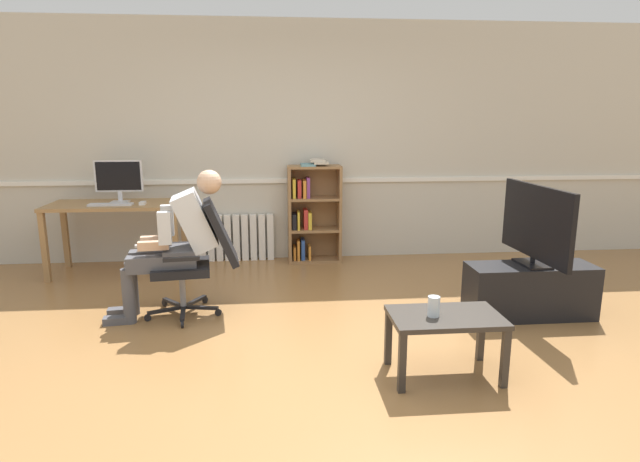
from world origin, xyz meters
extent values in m
plane|color=olive|center=(0.00, 0.00, 0.00)|extent=(18.00, 18.00, 0.00)
cube|color=beige|center=(0.00, 2.65, 1.35)|extent=(12.00, 0.10, 2.70)
cube|color=white|center=(0.00, 2.58, 0.92)|extent=(12.00, 0.03, 0.05)
cube|color=#9E7547|center=(-2.53, 1.87, 0.36)|extent=(0.06, 0.06, 0.72)
cube|color=#9E7547|center=(-1.24, 1.87, 0.36)|extent=(0.06, 0.06, 0.72)
cube|color=#9E7547|center=(-1.24, 2.43, 0.36)|extent=(0.06, 0.06, 0.72)
cube|color=#9E7547|center=(-2.53, 2.43, 0.36)|extent=(0.06, 0.06, 0.72)
cube|color=#9E7547|center=(-1.89, 2.15, 0.74)|extent=(1.37, 0.63, 0.04)
cube|color=silver|center=(-1.85, 2.21, 0.76)|extent=(0.18, 0.14, 0.01)
cube|color=silver|center=(-1.85, 2.23, 0.82)|extent=(0.04, 0.02, 0.10)
cube|color=silver|center=(-1.85, 2.23, 1.03)|extent=(0.49, 0.02, 0.33)
cube|color=black|center=(-1.85, 2.22, 1.03)|extent=(0.45, 0.00, 0.30)
cube|color=silver|center=(-1.89, 2.01, 0.77)|extent=(0.43, 0.12, 0.02)
cube|color=white|center=(-1.58, 2.03, 0.77)|extent=(0.06, 0.10, 0.03)
cube|color=olive|center=(-0.05, 2.42, 0.55)|extent=(0.03, 0.28, 1.11)
cube|color=olive|center=(0.52, 2.42, 0.55)|extent=(0.03, 0.28, 1.11)
cube|color=olive|center=(0.23, 2.56, 0.55)|extent=(0.57, 0.02, 1.11)
cube|color=olive|center=(0.23, 2.42, 0.01)|extent=(0.54, 0.28, 0.03)
cube|color=olive|center=(0.23, 2.42, 0.37)|extent=(0.54, 0.28, 0.03)
cube|color=olive|center=(0.23, 2.42, 0.73)|extent=(0.54, 0.28, 0.03)
cube|color=olive|center=(0.23, 2.42, 1.09)|extent=(0.54, 0.28, 0.03)
cube|color=orange|center=(0.00, 2.43, 0.10)|extent=(0.03, 0.19, 0.15)
cube|color=black|center=(0.00, 2.44, 0.48)|extent=(0.05, 0.19, 0.18)
cube|color=gold|center=(0.00, 2.41, 0.86)|extent=(0.03, 0.19, 0.22)
cube|color=orange|center=(0.04, 2.41, 0.14)|extent=(0.03, 0.19, 0.23)
cube|color=gold|center=(0.05, 2.41, 0.49)|extent=(0.03, 0.19, 0.21)
cube|color=red|center=(0.06, 2.42, 0.85)|extent=(0.04, 0.19, 0.20)
cube|color=#2D519E|center=(0.10, 2.44, 0.14)|extent=(0.04, 0.19, 0.23)
cube|color=red|center=(0.13, 2.43, 0.50)|extent=(0.04, 0.19, 0.22)
cube|color=orange|center=(0.12, 2.40, 0.85)|extent=(0.04, 0.19, 0.20)
cube|color=orange|center=(0.17, 2.42, 0.11)|extent=(0.03, 0.19, 0.16)
cube|color=gold|center=(0.18, 2.42, 0.48)|extent=(0.04, 0.19, 0.19)
cube|color=#89428E|center=(0.16, 2.43, 0.86)|extent=(0.04, 0.19, 0.23)
cube|color=#6699A3|center=(0.16, 2.40, 1.12)|extent=(0.16, 0.22, 0.02)
cube|color=beige|center=(0.30, 2.39, 1.14)|extent=(0.16, 0.22, 0.02)
cube|color=beige|center=(0.27, 2.41, 1.17)|extent=(0.16, 0.22, 0.02)
cube|color=white|center=(-1.16, 2.54, 0.27)|extent=(0.07, 0.08, 0.54)
cube|color=white|center=(-1.06, 2.54, 0.27)|extent=(0.07, 0.08, 0.54)
cube|color=white|center=(-0.96, 2.54, 0.27)|extent=(0.07, 0.08, 0.54)
cube|color=white|center=(-0.86, 2.54, 0.27)|extent=(0.07, 0.08, 0.54)
cube|color=white|center=(-0.76, 2.54, 0.27)|extent=(0.07, 0.08, 0.54)
cube|color=white|center=(-0.67, 2.54, 0.27)|extent=(0.07, 0.08, 0.54)
cube|color=white|center=(-0.57, 2.54, 0.27)|extent=(0.07, 0.08, 0.54)
cube|color=white|center=(-0.47, 2.54, 0.27)|extent=(0.07, 0.08, 0.54)
cube|color=white|center=(-0.37, 2.54, 0.27)|extent=(0.07, 0.08, 0.54)
cube|color=white|center=(-0.27, 2.54, 0.27)|extent=(0.07, 0.08, 0.54)
cube|color=black|center=(-1.00, 0.69, 0.07)|extent=(0.07, 0.30, 0.02)
cylinder|color=black|center=(-0.98, 0.54, 0.03)|extent=(0.03, 0.06, 0.06)
cube|color=black|center=(-0.87, 0.81, 0.07)|extent=(0.30, 0.09, 0.02)
cylinder|color=black|center=(-0.72, 0.78, 0.03)|extent=(0.06, 0.03, 0.06)
cube|color=black|center=(-0.94, 0.97, 0.07)|extent=(0.18, 0.28, 0.02)
cylinder|color=black|center=(-0.87, 1.10, 0.03)|extent=(0.05, 0.06, 0.06)
cube|color=black|center=(-1.12, 0.95, 0.07)|extent=(0.23, 0.24, 0.02)
cylinder|color=black|center=(-1.22, 1.06, 0.03)|extent=(0.05, 0.06, 0.06)
cube|color=black|center=(-1.15, 0.78, 0.07)|extent=(0.29, 0.16, 0.02)
cylinder|color=black|center=(-1.29, 0.71, 0.03)|extent=(0.06, 0.04, 0.06)
cylinder|color=gray|center=(-1.01, 0.84, 0.23)|extent=(0.05, 0.05, 0.30)
cube|color=black|center=(-1.01, 0.84, 0.41)|extent=(0.51, 0.51, 0.07)
cube|color=black|center=(-0.68, 0.88, 0.70)|extent=(0.32, 0.47, 0.54)
cube|color=black|center=(-1.02, 1.10, 0.56)|extent=(0.28, 0.08, 0.03)
cube|color=black|center=(-0.96, 0.58, 0.56)|extent=(0.28, 0.08, 0.03)
cube|color=#4C4C51|center=(-1.01, 0.84, 0.52)|extent=(0.30, 0.37, 0.14)
cube|color=silver|center=(-0.88, 0.85, 0.81)|extent=(0.40, 0.38, 0.52)
sphere|color=#D6A884|center=(-0.76, 0.87, 1.12)|extent=(0.20, 0.20, 0.20)
cube|color=white|center=(-1.29, 0.81, 0.62)|extent=(0.15, 0.05, 0.02)
cube|color=#4C4C51|center=(-1.23, 0.91, 0.49)|extent=(0.43, 0.18, 0.13)
cylinder|color=#4C4C51|center=(-1.44, 0.89, 0.23)|extent=(0.10, 0.10, 0.46)
cube|color=#4C4C51|center=(-1.54, 0.88, 0.03)|extent=(0.23, 0.12, 0.06)
cube|color=#4C4C51|center=(-1.21, 0.72, 0.49)|extent=(0.43, 0.18, 0.13)
cylinder|color=#4C4C51|center=(-1.42, 0.69, 0.23)|extent=(0.10, 0.10, 0.46)
cube|color=#4C4C51|center=(-1.52, 0.68, 0.03)|extent=(0.23, 0.12, 0.06)
cube|color=silver|center=(-1.13, 0.99, 0.79)|extent=(0.11, 0.09, 0.26)
cube|color=#D6A884|center=(-1.22, 0.91, 0.64)|extent=(0.25, 0.10, 0.07)
cube|color=silver|center=(-1.09, 0.67, 0.79)|extent=(0.11, 0.09, 0.26)
cube|color=#D6A884|center=(-1.20, 0.72, 0.64)|extent=(0.25, 0.10, 0.07)
cube|color=black|center=(1.88, 0.53, 0.22)|extent=(1.04, 0.36, 0.45)
cube|color=black|center=(1.88, 0.53, 0.46)|extent=(0.21, 0.33, 0.02)
cylinder|color=black|center=(1.88, 0.53, 0.49)|extent=(0.04, 0.04, 0.05)
cube|color=black|center=(1.88, 0.53, 0.81)|extent=(0.08, 1.01, 0.59)
cube|color=white|center=(1.90, 0.53, 0.81)|extent=(0.04, 0.95, 0.54)
cube|color=#332D28|center=(0.51, -0.59, 0.19)|extent=(0.04, 0.04, 0.38)
cube|color=#332D28|center=(1.16, -0.59, 0.19)|extent=(0.04, 0.04, 0.38)
cube|color=#332D28|center=(1.16, -0.21, 0.19)|extent=(0.04, 0.04, 0.38)
cube|color=#332D28|center=(0.51, -0.21, 0.19)|extent=(0.04, 0.04, 0.38)
cube|color=#332D28|center=(0.84, -0.40, 0.40)|extent=(0.71, 0.44, 0.03)
cylinder|color=silver|center=(0.75, -0.42, 0.48)|extent=(0.08, 0.08, 0.13)
camera|label=1|loc=(-0.25, -3.45, 1.65)|focal=29.45mm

